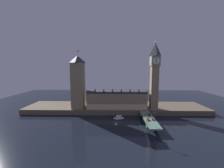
% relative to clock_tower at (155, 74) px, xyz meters
% --- Properties ---
extents(ground_plane, '(400.00, 400.00, 0.00)m').
position_rel_clock_tower_xyz_m(ground_plane, '(-43.87, -25.59, -46.35)').
color(ground_plane, black).
extents(embankment, '(220.00, 42.00, 5.81)m').
position_rel_clock_tower_xyz_m(embankment, '(-43.87, 13.41, -43.44)').
color(embankment, brown).
rests_on(embankment, ground_plane).
extents(parliament_hall, '(69.20, 20.84, 24.47)m').
position_rel_clock_tower_xyz_m(parliament_hall, '(-42.66, 5.14, -30.34)').
color(parliament_hall, '#8E7A56').
rests_on(parliament_hall, embankment).
extents(clock_tower, '(10.16, 10.27, 76.50)m').
position_rel_clock_tower_xyz_m(clock_tower, '(0.00, 0.00, 0.00)').
color(clock_tower, '#8E7A56').
rests_on(clock_tower, embankment).
extents(victoria_tower, '(14.28, 14.28, 67.40)m').
position_rel_clock_tower_xyz_m(victoria_tower, '(-88.22, 2.91, -9.69)').
color(victoria_tower, '#8E7A56').
rests_on(victoria_tower, embankment).
extents(bridge, '(10.18, 46.00, 5.54)m').
position_rel_clock_tower_xyz_m(bridge, '(-12.33, -30.59, -42.22)').
color(bridge, slate).
rests_on(bridge, ground_plane).
extents(car_northbound_lead, '(2.09, 4.15, 1.46)m').
position_rel_clock_tower_xyz_m(car_northbound_lead, '(-14.57, -24.75, -40.12)').
color(car_northbound_lead, yellow).
rests_on(car_northbound_lead, bridge).
extents(car_northbound_trail, '(1.88, 4.54, 1.50)m').
position_rel_clock_tower_xyz_m(car_northbound_trail, '(-14.57, -35.00, -40.10)').
color(car_northbound_trail, red).
rests_on(car_northbound_trail, bridge).
extents(car_southbound_lead, '(1.92, 4.53, 1.59)m').
position_rel_clock_tower_xyz_m(car_southbound_lead, '(-10.08, -34.11, -40.06)').
color(car_southbound_lead, red).
rests_on(car_southbound_lead, bridge).
extents(car_southbound_trail, '(2.00, 4.38, 1.55)m').
position_rel_clock_tower_xyz_m(car_southbound_trail, '(-10.08, -20.85, -40.08)').
color(car_southbound_trail, navy).
rests_on(car_southbound_trail, bridge).
extents(pedestrian_near_rail, '(0.38, 0.38, 1.71)m').
position_rel_clock_tower_xyz_m(pedestrian_near_rail, '(-16.81, -39.31, -39.90)').
color(pedestrian_near_rail, black).
rests_on(pedestrian_near_rail, bridge).
extents(pedestrian_mid_walk, '(0.38, 0.38, 1.64)m').
position_rel_clock_tower_xyz_m(pedestrian_mid_walk, '(-7.84, -34.50, -39.94)').
color(pedestrian_mid_walk, black).
rests_on(pedestrian_mid_walk, bridge).
extents(street_lamp_near, '(1.34, 0.60, 6.77)m').
position_rel_clock_tower_xyz_m(street_lamp_near, '(-17.21, -45.31, -36.57)').
color(street_lamp_near, '#2D3333').
rests_on(street_lamp_near, bridge).
extents(street_lamp_mid, '(1.34, 0.60, 6.25)m').
position_rel_clock_tower_xyz_m(street_lamp_mid, '(-7.44, -30.59, -36.89)').
color(street_lamp_mid, '#2D3333').
rests_on(street_lamp_mid, bridge).
extents(boat_upstream, '(11.99, 5.27, 4.16)m').
position_rel_clock_tower_xyz_m(boat_upstream, '(-40.73, -19.39, -44.83)').
color(boat_upstream, white).
rests_on(boat_upstream, ground_plane).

